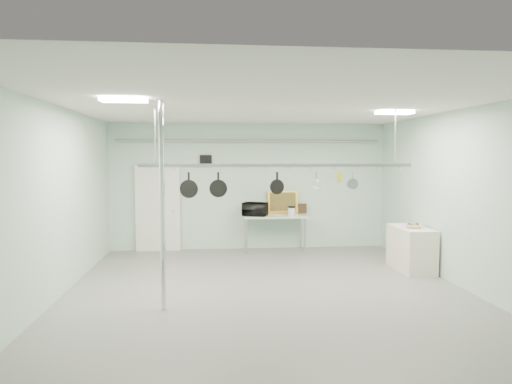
{
  "coord_description": "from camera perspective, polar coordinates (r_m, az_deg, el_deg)",
  "views": [
    {
      "loc": [
        -0.95,
        -7.57,
        2.34
      ],
      "look_at": [
        -0.12,
        1.0,
        1.68
      ],
      "focal_mm": 32.0,
      "sensor_mm": 36.0,
      "label": 1
    }
  ],
  "objects": [
    {
      "name": "right_wall",
      "position": [
        8.8,
        24.77,
        -0.86
      ],
      "size": [
        0.02,
        8.0,
        3.2
      ],
      "primitive_type": "cube",
      "color": "#AACDB8",
      "rests_on": "floor"
    },
    {
      "name": "fruit_bowl",
      "position": [
        9.86,
        19.04,
        -4.05
      ],
      "size": [
        0.43,
        0.43,
        0.08
      ],
      "primitive_type": "imported",
      "rotation": [
        0.0,
        0.0,
        -0.39
      ],
      "color": "silver",
      "rests_on": "side_cabinet"
    },
    {
      "name": "side_cabinet",
      "position": [
        10.04,
        18.81,
        -6.73
      ],
      "size": [
        0.6,
        1.2,
        0.9
      ],
      "primitive_type": "cube",
      "color": "silver",
      "rests_on": "floor"
    },
    {
      "name": "skillet_left",
      "position": [
        7.89,
        -8.4,
        0.94
      ],
      "size": [
        0.32,
        0.1,
        0.42
      ],
      "primitive_type": null,
      "rotation": [
        0.0,
        0.0,
        -0.13
      ],
      "color": "black",
      "rests_on": "pot_rack"
    },
    {
      "name": "light_panel_right",
      "position": [
        8.86,
        16.93,
        9.48
      ],
      "size": [
        0.65,
        0.3,
        0.05
      ],
      "primitive_type": "cube",
      "color": "white",
      "rests_on": "ceiling"
    },
    {
      "name": "chrome_pole",
      "position": [
        7.05,
        -11.63,
        -1.75
      ],
      "size": [
        0.08,
        0.08,
        3.2
      ],
      "primitive_type": "cylinder",
      "color": "silver",
      "rests_on": "floor"
    },
    {
      "name": "saucepan",
      "position": [
        8.26,
        11.95,
        1.37
      ],
      "size": [
        0.21,
        0.16,
        0.32
      ],
      "primitive_type": null,
      "rotation": [
        0.0,
        0.0,
        -0.37
      ],
      "color": "#A6A7AB",
      "rests_on": "pot_rack"
    },
    {
      "name": "skillet_mid",
      "position": [
        7.88,
        -4.74,
        0.99
      ],
      "size": [
        0.31,
        0.08,
        0.41
      ],
      "primitive_type": null,
      "rotation": [
        0.0,
        0.0,
        -0.07
      ],
      "color": "black",
      "rests_on": "pot_rack"
    },
    {
      "name": "coffee_canister",
      "position": [
        11.22,
        4.47,
        -2.48
      ],
      "size": [
        0.22,
        0.22,
        0.2
      ],
      "primitive_type": "cylinder",
      "rotation": [
        0.0,
        0.0,
        -0.36
      ],
      "color": "silver",
      "rests_on": "prep_table"
    },
    {
      "name": "door",
      "position": [
        11.66,
        -12.16,
        -2.1
      ],
      "size": [
        1.1,
        0.1,
        2.2
      ],
      "primitive_type": "cube",
      "color": "silver",
      "rests_on": "floor"
    },
    {
      "name": "prep_table",
      "position": [
        11.37,
        2.35,
        -3.27
      ],
      "size": [
        1.6,
        0.7,
        0.91
      ],
      "color": "#A2BFA9",
      "rests_on": "floor"
    },
    {
      "name": "wall_vent",
      "position": [
        11.54,
        -6.3,
        3.88
      ],
      "size": [
        0.3,
        0.04,
        0.3
      ],
      "primitive_type": "cube",
      "color": "black",
      "rests_on": "back_wall"
    },
    {
      "name": "pot_rack",
      "position": [
        7.95,
        2.78,
        3.56
      ],
      "size": [
        4.8,
        0.06,
        1.0
      ],
      "color": "#B7B7BC",
      "rests_on": "ceiling"
    },
    {
      "name": "microwave",
      "position": [
        11.22,
        -0.1,
        -2.17
      ],
      "size": [
        0.68,
        0.58,
        0.32
      ],
      "primitive_type": "imported",
      "rotation": [
        0.0,
        0.0,
        2.76
      ],
      "color": "black",
      "rests_on": "prep_table"
    },
    {
      "name": "whisk",
      "position": [
        8.09,
        7.55,
        1.5
      ],
      "size": [
        0.2,
        0.2,
        0.29
      ],
      "primitive_type": null,
      "rotation": [
        0.0,
        0.0,
        -0.2
      ],
      "color": "#ABAAAF",
      "rests_on": "pot_rack"
    },
    {
      "name": "painting_small",
      "position": [
        11.76,
        5.62,
        -2.06
      ],
      "size": [
        0.3,
        0.1,
        0.25
      ],
      "primitive_type": "cube",
      "rotation": [
        -0.17,
        0.0,
        -0.06
      ],
      "color": "#322111",
      "rests_on": "prep_table"
    },
    {
      "name": "light_panel_left",
      "position": [
        6.93,
        -16.2,
        10.99
      ],
      "size": [
        0.65,
        0.3,
        0.05
      ],
      "primitive_type": "cube",
      "color": "white",
      "rests_on": "ceiling"
    },
    {
      "name": "painting_large",
      "position": [
        11.66,
        3.36,
        -1.29
      ],
      "size": [
        0.78,
        0.15,
        0.58
      ],
      "primitive_type": "cube",
      "rotation": [
        -0.14,
        0.0,
        0.03
      ],
      "color": "gold",
      "rests_on": "prep_table"
    },
    {
      "name": "fruit_cluster",
      "position": [
        9.85,
        19.04,
        -3.82
      ],
      "size": [
        0.24,
        0.24,
        0.09
      ],
      "primitive_type": null,
      "color": "maroon",
      "rests_on": "fruit_bowl"
    },
    {
      "name": "grater",
      "position": [
        8.19,
        10.39,
        1.81
      ],
      "size": [
        0.08,
        0.03,
        0.2
      ],
      "primitive_type": null,
      "rotation": [
        0.0,
        0.0,
        0.21
      ],
      "color": "yellow",
      "rests_on": "pot_rack"
    },
    {
      "name": "back_wall",
      "position": [
        11.62,
        -0.84,
        0.7
      ],
      "size": [
        7.0,
        0.02,
        3.2
      ],
      "primitive_type": "cube",
      "color": "#AACDB8",
      "rests_on": "floor"
    },
    {
      "name": "conduit_pipe",
      "position": [
        11.51,
        -0.81,
        6.39
      ],
      "size": [
        6.6,
        0.07,
        0.07
      ],
      "primitive_type": "cylinder",
      "rotation": [
        0.0,
        1.57,
        0.0
      ],
      "color": "gray",
      "rests_on": "back_wall"
    },
    {
      "name": "ceiling",
      "position": [
        7.67,
        1.63,
        10.72
      ],
      "size": [
        7.0,
        8.0,
        0.02
      ],
      "primitive_type": "cube",
      "color": "silver",
      "rests_on": "back_wall"
    },
    {
      "name": "floor",
      "position": [
        7.98,
        1.58,
        -12.7
      ],
      "size": [
        8.0,
        8.0,
        0.0
      ],
      "primitive_type": "plane",
      "color": "gray",
      "rests_on": "ground"
    },
    {
      "name": "skillet_right",
      "position": [
        7.96,
        2.65,
        1.21
      ],
      "size": [
        0.27,
        0.12,
        0.36
      ],
      "primitive_type": null,
      "rotation": [
        0.0,
        0.0,
        0.23
      ],
      "color": "black",
      "rests_on": "pot_rack"
    }
  ]
}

